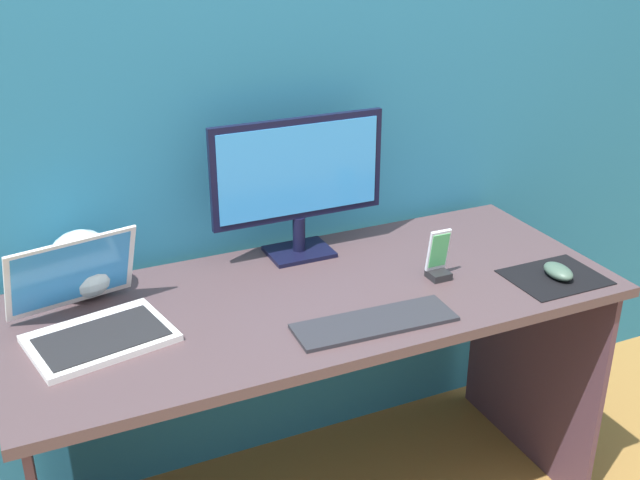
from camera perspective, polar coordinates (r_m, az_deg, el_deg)
The scene contains 9 objects.
wall_back at distance 2.19m, azimuth -4.62°, elevation 12.26°, with size 6.00×0.04×2.50m, color #226588.
desk at distance 2.09m, azimuth -0.30°, elevation -7.46°, with size 1.58×0.66×0.75m.
monitor at distance 2.14m, azimuth -1.59°, elevation 4.50°, with size 0.50×0.14×0.40m.
laptop at distance 1.90m, azimuth -16.51°, elevation -5.36°, with size 0.37×0.36×0.22m.
fishbowl at distance 2.06m, azimuth -17.03°, elevation -1.71°, with size 0.18×0.18×0.18m, color silver.
keyboard_external at distance 1.88m, azimuth 4.04°, elevation -6.07°, with size 0.40×0.13×0.01m, color #27272D.
mousepad at distance 2.18m, azimuth 16.86°, elevation -2.63°, with size 0.25×0.20×0.00m, color black.
mouse at distance 2.17m, azimuth 17.11°, elevation -2.21°, with size 0.06×0.10×0.04m, color #405849.
phone_in_dock at distance 2.10m, azimuth 8.69°, elevation -1.55°, with size 0.06×0.05×0.14m.
Camera 1 is at (-0.73, -1.62, 1.70)m, focal length 43.54 mm.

